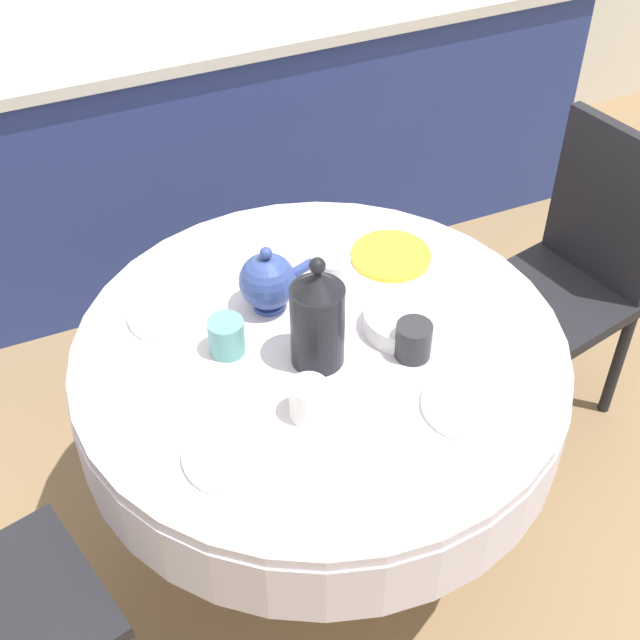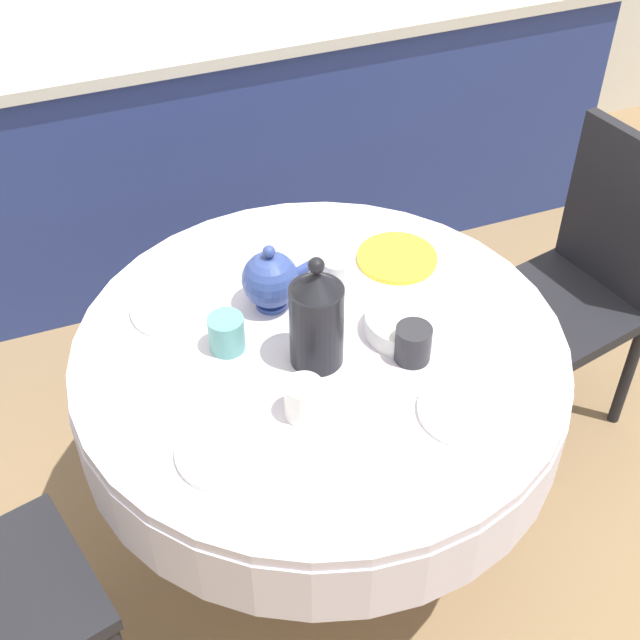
% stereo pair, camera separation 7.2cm
% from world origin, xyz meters
% --- Properties ---
extents(ground_plane, '(12.00, 12.00, 0.00)m').
position_xyz_m(ground_plane, '(0.00, 0.00, 0.00)').
color(ground_plane, '#8E704C').
extents(kitchen_counter, '(3.24, 0.64, 0.94)m').
position_xyz_m(kitchen_counter, '(0.00, 1.44, 0.47)').
color(kitchen_counter, navy).
rests_on(kitchen_counter, ground_plane).
extents(dining_table, '(1.18, 1.18, 0.74)m').
position_xyz_m(dining_table, '(0.00, 0.00, 0.62)').
color(dining_table, brown).
rests_on(dining_table, ground_plane).
extents(chair_left, '(0.48, 0.48, 0.96)m').
position_xyz_m(chair_left, '(0.91, 0.21, 0.53)').
color(chair_left, black).
rests_on(chair_left, ground_plane).
extents(plate_near_left, '(0.21, 0.21, 0.01)m').
position_xyz_m(plate_near_left, '(-0.30, -0.23, 0.75)').
color(plate_near_left, white).
rests_on(plate_near_left, dining_table).
extents(cup_near_left, '(0.08, 0.08, 0.09)m').
position_xyz_m(cup_near_left, '(-0.11, -0.19, 0.79)').
color(cup_near_left, white).
rests_on(cup_near_left, dining_table).
extents(plate_near_right, '(0.21, 0.21, 0.01)m').
position_xyz_m(plate_near_right, '(0.22, -0.31, 0.75)').
color(plate_near_right, white).
rests_on(plate_near_right, dining_table).
extents(cup_near_right, '(0.08, 0.08, 0.09)m').
position_xyz_m(cup_near_right, '(0.18, -0.11, 0.79)').
color(cup_near_right, '#28282D').
rests_on(cup_near_right, dining_table).
extents(plate_far_left, '(0.21, 0.21, 0.01)m').
position_xyz_m(plate_far_left, '(-0.29, 0.24, 0.75)').
color(plate_far_left, white).
rests_on(plate_far_left, dining_table).
extents(cup_far_left, '(0.08, 0.08, 0.09)m').
position_xyz_m(cup_far_left, '(-0.20, 0.07, 0.79)').
color(cup_far_left, '#5BA39E').
rests_on(cup_far_left, dining_table).
extents(plate_far_right, '(0.21, 0.21, 0.01)m').
position_xyz_m(plate_far_right, '(0.30, 0.23, 0.75)').
color(plate_far_right, yellow).
rests_on(plate_far_right, dining_table).
extents(cup_far_right, '(0.08, 0.08, 0.09)m').
position_xyz_m(cup_far_right, '(0.12, 0.18, 0.79)').
color(cup_far_right, white).
rests_on(cup_far_right, dining_table).
extents(coffee_carafe, '(0.12, 0.12, 0.29)m').
position_xyz_m(coffee_carafe, '(-0.02, -0.04, 0.87)').
color(coffee_carafe, black).
rests_on(coffee_carafe, dining_table).
extents(teapot, '(0.19, 0.14, 0.18)m').
position_xyz_m(teapot, '(-0.06, 0.18, 0.83)').
color(teapot, '#33478E').
rests_on(teapot, dining_table).
extents(fruit_bowl, '(0.20, 0.20, 0.05)m').
position_xyz_m(fruit_bowl, '(0.21, -0.03, 0.77)').
color(fruit_bowl, silver).
rests_on(fruit_bowl, dining_table).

